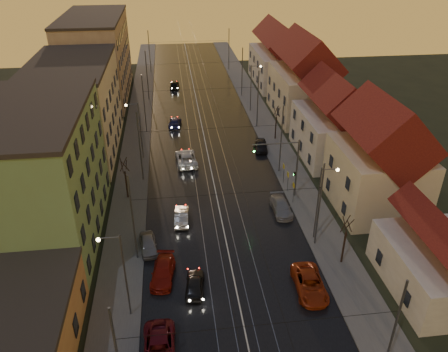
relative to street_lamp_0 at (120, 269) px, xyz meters
name	(u,v)px	position (x,y,z in m)	size (l,w,h in m)	color
ground	(243,324)	(9.10, -2.00, -4.89)	(160.00, 160.00, 0.00)	black
road	(202,127)	(9.10, 38.00, -4.87)	(16.00, 120.00, 0.04)	black
sidewalk_left	(138,130)	(-0.90, 38.00, -4.81)	(4.00, 120.00, 0.15)	#4C4C4C
sidewalk_right	(264,124)	(19.10, 38.00, -4.81)	(4.00, 120.00, 0.15)	#4C4C4C
tram_rail_0	(188,127)	(6.90, 38.00, -4.83)	(0.06, 120.00, 0.03)	gray
tram_rail_1	(197,127)	(8.33, 38.00, -4.83)	(0.06, 120.00, 0.03)	gray
tram_rail_2	(207,127)	(9.87, 38.00, -4.83)	(0.06, 120.00, 0.03)	gray
tram_rail_3	(216,126)	(11.30, 38.00, -4.83)	(0.06, 120.00, 0.03)	gray
apartment_left_1	(38,178)	(-8.40, 12.00, 1.61)	(10.00, 18.00, 13.00)	#6C8D5A
apartment_left_2	(75,109)	(-8.40, 32.00, 1.11)	(10.00, 20.00, 12.00)	#C3B296
apartment_left_3	(97,58)	(-8.40, 56.00, 2.11)	(10.00, 24.00, 14.00)	#8B6D59
house_right_0	(441,260)	(26.10, 0.00, -1.96)	(8.16, 10.20, 5.80)	beige
house_right_1	(379,163)	(26.10, 13.00, 0.56)	(8.67, 10.20, 10.80)	beige
house_right_2	(336,123)	(26.10, 26.00, -0.24)	(9.18, 12.24, 9.20)	beige
house_right_3	(304,82)	(26.10, 41.00, 0.92)	(9.18, 14.28, 11.50)	beige
house_right_4	(278,59)	(26.10, 59.00, 0.16)	(9.18, 16.32, 10.00)	beige
catenary_pole_r_0	(393,334)	(17.70, -8.00, -0.39)	(0.16, 0.16, 9.00)	#595B60
catenary_pole_l_1	(133,219)	(0.50, 7.00, -0.39)	(0.16, 0.16, 9.00)	#595B60
catenary_pole_r_1	(319,206)	(17.70, 7.00, -0.39)	(0.16, 0.16, 9.00)	#595B60
catenary_pole_l_2	(140,147)	(0.50, 22.00, -0.39)	(0.16, 0.16, 9.00)	#595B60
catenary_pole_r_2	(281,140)	(17.70, 22.00, -0.39)	(0.16, 0.16, 9.00)	#595B60
catenary_pole_l_3	(144,104)	(0.50, 37.00, -0.39)	(0.16, 0.16, 9.00)	#595B60
catenary_pole_r_3	(258,100)	(17.70, 37.00, -0.39)	(0.16, 0.16, 9.00)	#595B60
catenary_pole_l_4	(147,76)	(0.50, 52.00, -0.39)	(0.16, 0.16, 9.00)	#595B60
catenary_pole_r_4	(242,73)	(17.70, 52.00, -0.39)	(0.16, 0.16, 9.00)	#595B60
catenary_pole_l_5	(149,52)	(0.50, 70.00, -0.39)	(0.16, 0.16, 9.00)	#595B60
catenary_pole_r_5	(229,50)	(17.70, 70.00, -0.39)	(0.16, 0.16, 9.00)	#595B60
street_lamp_0	(120,269)	(0.00, 0.00, 0.00)	(1.75, 0.32, 8.00)	#595B60
street_lamp_1	(322,196)	(18.21, 8.00, 0.00)	(1.75, 0.32, 8.00)	#595B60
street_lamp_2	(138,125)	(0.00, 28.00, 0.00)	(1.75, 0.32, 8.00)	#595B60
street_lamp_3	(253,83)	(18.21, 44.00, 0.00)	(1.75, 0.32, 8.00)	#595B60
traffic_light_mast	(289,162)	(17.10, 16.00, -0.29)	(5.30, 0.32, 7.20)	#595B60
bare_tree_0	(126,179)	(-1.09, 18.00, -2.40)	(1.09, 1.09, 5.11)	black
bare_tree_1	(345,241)	(19.31, 4.00, -2.40)	(1.09, 1.09, 5.11)	black
bare_tree_2	(276,124)	(19.51, 32.00, -2.40)	(1.09, 1.09, 5.11)	black
driving_car_0	(195,284)	(5.60, 2.19, -4.23)	(1.55, 3.86, 1.31)	black
driving_car_1	(182,216)	(4.90, 12.55, -4.21)	(1.44, 4.12, 1.36)	#9A9B9F
driving_car_2	(186,158)	(6.04, 25.89, -4.11)	(2.59, 5.61, 1.56)	silver
driving_car_3	(175,122)	(4.88, 38.96, -4.25)	(1.78, 4.37, 1.27)	#1B1D51
driving_car_4	(174,85)	(5.33, 58.38, -4.17)	(1.69, 4.21, 1.43)	black
parked_left_1	(159,348)	(2.62, -4.10, -4.18)	(2.34, 5.08, 1.41)	#590F1A
parked_left_2	(163,272)	(2.90, 4.05, -4.22)	(1.87, 4.61, 1.34)	maroon
parked_left_3	(148,244)	(1.50, 8.19, -4.23)	(1.54, 3.84, 1.31)	gray
parked_right_0	(310,284)	(15.30, 0.92, -4.16)	(2.40, 5.21, 1.45)	#9D2E0F
parked_right_1	(281,207)	(15.77, 13.03, -4.23)	(1.85, 4.55, 1.32)	#96969B
parked_right_2	(261,146)	(16.69, 28.63, -4.18)	(1.66, 4.14, 1.41)	black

